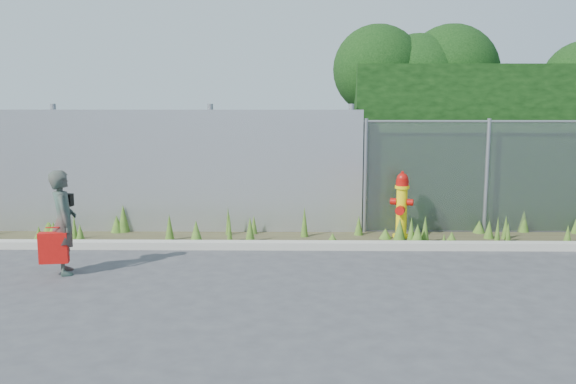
# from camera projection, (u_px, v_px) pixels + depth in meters

# --- Properties ---
(ground) EXTENTS (80.00, 80.00, 0.00)m
(ground) POSITION_uv_depth(u_px,v_px,m) (309.00, 282.00, 8.60)
(ground) COLOR #3E3E41
(ground) RESTS_ON ground
(curb) EXTENTS (16.00, 0.22, 0.12)m
(curb) POSITION_uv_depth(u_px,v_px,m) (307.00, 245.00, 10.36)
(curb) COLOR #AEAB9D
(curb) RESTS_ON ground
(weed_strip) EXTENTS (16.00, 1.36, 0.55)m
(weed_strip) POSITION_uv_depth(u_px,v_px,m) (295.00, 231.00, 11.03)
(weed_strip) COLOR #3F3B24
(weed_strip) RESTS_ON ground
(corrugated_fence) EXTENTS (8.50, 0.21, 2.30)m
(corrugated_fence) POSITION_uv_depth(u_px,v_px,m) (124.00, 171.00, 11.43)
(corrugated_fence) COLOR #ABACB2
(corrugated_fence) RESTS_ON ground
(chainlink_fence) EXTENTS (6.50, 0.07, 2.05)m
(chainlink_fence) POSITION_uv_depth(u_px,v_px,m) (546.00, 176.00, 11.34)
(chainlink_fence) COLOR gray
(chainlink_fence) RESTS_ON ground
(hedge) EXTENTS (7.68, 2.12, 3.79)m
(hedge) POSITION_uv_depth(u_px,v_px,m) (533.00, 113.00, 12.19)
(hedge) COLOR black
(hedge) RESTS_ON ground
(fire_hydrant) EXTENTS (0.39, 0.35, 1.17)m
(fire_hydrant) POSITION_uv_depth(u_px,v_px,m) (402.00, 206.00, 11.03)
(fire_hydrant) COLOR yellow
(fire_hydrant) RESTS_ON ground
(woman) EXTENTS (0.53, 0.63, 1.46)m
(woman) POSITION_uv_depth(u_px,v_px,m) (63.00, 222.00, 8.91)
(woman) COLOR #106957
(woman) RESTS_ON ground
(red_tote_bag) EXTENTS (0.39, 0.14, 0.51)m
(red_tote_bag) POSITION_uv_depth(u_px,v_px,m) (54.00, 248.00, 8.80)
(red_tote_bag) COLOR #B40D0A
(black_shoulder_bag) EXTENTS (0.23, 0.10, 0.18)m
(black_shoulder_bag) POSITION_uv_depth(u_px,v_px,m) (65.00, 200.00, 8.99)
(black_shoulder_bag) COLOR black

